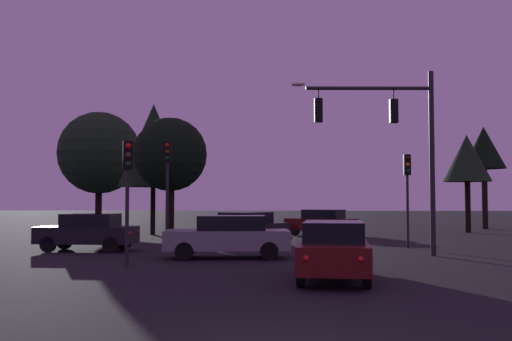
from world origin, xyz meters
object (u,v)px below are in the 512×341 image
traffic_light_median (128,177)px  tree_left_far (153,145)px  traffic_light_corner_right (407,181)px  tree_center_horizon (170,155)px  traffic_light_corner_left (167,173)px  car_crossing_right (88,232)px  tree_lot_edge (484,149)px  traffic_signal_mast_arm (393,131)px  car_nearside_lane (334,249)px  car_parked_lot (322,222)px  tree_right_cluster (467,159)px  car_far_lane (248,228)px  tree_behind_sign (99,153)px  car_crossing_left (228,236)px

traffic_light_median → tree_left_far: 17.52m
traffic_light_corner_right → tree_center_horizon: 12.39m
traffic_light_corner_left → car_crossing_right: (-2.93, -1.56, -2.46)m
tree_left_far → tree_lot_edge: tree_left_far is taller
traffic_signal_mast_arm → car_nearside_lane: size_ratio=1.52×
traffic_light_corner_right → car_nearside_lane: bearing=-111.0°
car_parked_lot → tree_right_cluster: 10.86m
car_far_lane → tree_right_cluster: tree_right_cluster is taller
traffic_light_corner_left → tree_behind_sign: (-8.44, 16.76, 2.23)m
traffic_light_corner_left → tree_lot_edge: size_ratio=0.62×
tree_lot_edge → traffic_light_median: bearing=-127.2°
tree_lot_edge → car_nearside_lane: bearing=-115.0°
traffic_light_corner_left → car_nearside_lane: bearing=-56.9°
traffic_light_median → car_far_lane: size_ratio=0.93×
traffic_light_corner_right → car_crossing_left: (-7.33, -4.84, -2.09)m
tree_lot_edge → tree_center_horizon: bearing=-148.0°
tree_right_cluster → car_crossing_right: bearing=-143.2°
traffic_light_corner_left → car_parked_lot: size_ratio=1.05×
traffic_signal_mast_arm → tree_left_far: size_ratio=0.88×
tree_lot_edge → tree_left_far: bearing=-159.8°
traffic_light_corner_left → car_crossing_left: (3.07, -4.17, -2.46)m
tree_right_cluster → car_crossing_left: bearing=-128.2°
car_parked_lot → tree_right_cluster: (9.49, 3.53, 3.92)m
tree_right_cluster → tree_lot_edge: (2.68, 4.94, 1.06)m
tree_left_far → tree_behind_sign: bearing=128.9°
car_far_lane → traffic_light_corner_right: bearing=-8.7°
traffic_signal_mast_arm → traffic_light_corner_right: (1.24, 3.62, -1.77)m
traffic_light_median → tree_lot_edge: 31.83m
car_crossing_right → tree_right_cluster: size_ratio=0.65×
car_crossing_left → tree_right_cluster: 22.37m
car_far_lane → tree_left_far: (-6.25, 8.13, 4.58)m
tree_right_cluster → tree_lot_edge: bearing=61.5°
car_far_lane → car_parked_lot: 8.74m
car_parked_lot → tree_left_far: size_ratio=0.56×
traffic_light_corner_left → traffic_light_median: size_ratio=1.18×
tree_behind_sign → tree_right_cluster: (25.13, -3.63, -0.77)m
tree_center_horizon → traffic_light_corner_left: bearing=-79.9°
traffic_light_corner_right → car_far_lane: 7.42m
traffic_light_median → traffic_light_corner_right: bearing=37.6°
traffic_signal_mast_arm → tree_center_horizon: 13.11m
traffic_light_corner_right → tree_lot_edge: 19.79m
tree_center_horizon → tree_lot_edge: size_ratio=0.87×
tree_behind_sign → tree_left_far: (5.55, -6.89, -0.11)m
car_crossing_left → car_crossing_right: same height
traffic_light_median → car_crossing_left: 4.60m
tree_behind_sign → tree_lot_edge: tree_behind_sign is taller
traffic_light_median → car_crossing_right: 6.74m
traffic_light_corner_left → traffic_light_corner_right: (10.40, 0.66, -0.37)m
car_parked_lot → tree_left_far: tree_left_far is taller
tree_behind_sign → traffic_light_corner_right: bearing=-40.5°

